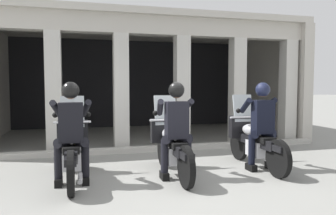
% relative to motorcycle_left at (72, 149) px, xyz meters
% --- Properties ---
extents(ground_plane, '(80.00, 80.00, 0.00)m').
position_rel_motorcycle_left_xyz_m(ground_plane, '(1.64, 2.76, -0.50)').
color(ground_plane, gray).
extents(station_building, '(8.72, 5.01, 3.35)m').
position_rel_motorcycle_left_xyz_m(station_building, '(1.83, 4.87, 1.59)').
color(station_building, black).
rests_on(station_building, ground).
extents(kerb_strip, '(8.22, 0.24, 0.12)m').
position_rel_motorcycle_left_xyz_m(kerb_strip, '(1.83, 1.93, -0.44)').
color(kerb_strip, '#B7B5AD').
rests_on(kerb_strip, ground).
extents(motorcycle_left, '(0.62, 2.04, 1.35)m').
position_rel_motorcycle_left_xyz_m(motorcycle_left, '(0.00, 0.00, 0.00)').
color(motorcycle_left, black).
rests_on(motorcycle_left, ground).
extents(police_officer_left, '(0.63, 0.61, 1.58)m').
position_rel_motorcycle_left_xyz_m(police_officer_left, '(-0.00, -0.28, 0.44)').
color(police_officer_left, black).
rests_on(police_officer_left, ground).
extents(motorcycle_center, '(0.62, 2.04, 1.35)m').
position_rel_motorcycle_left_xyz_m(motorcycle_center, '(1.64, -0.07, 0.00)').
color(motorcycle_center, black).
rests_on(motorcycle_center, ground).
extents(police_officer_center, '(0.63, 0.61, 1.58)m').
position_rel_motorcycle_left_xyz_m(police_officer_center, '(1.64, -0.35, 0.44)').
color(police_officer_center, black).
rests_on(police_officer_center, ground).
extents(motorcycle_right, '(0.62, 2.04, 1.35)m').
position_rel_motorcycle_left_xyz_m(motorcycle_right, '(3.29, 0.07, 0.00)').
color(motorcycle_right, black).
rests_on(motorcycle_right, ground).
extents(police_officer_right, '(0.63, 0.61, 1.58)m').
position_rel_motorcycle_left_xyz_m(police_officer_right, '(3.29, -0.22, 0.44)').
color(police_officer_right, black).
rests_on(police_officer_right, ground).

